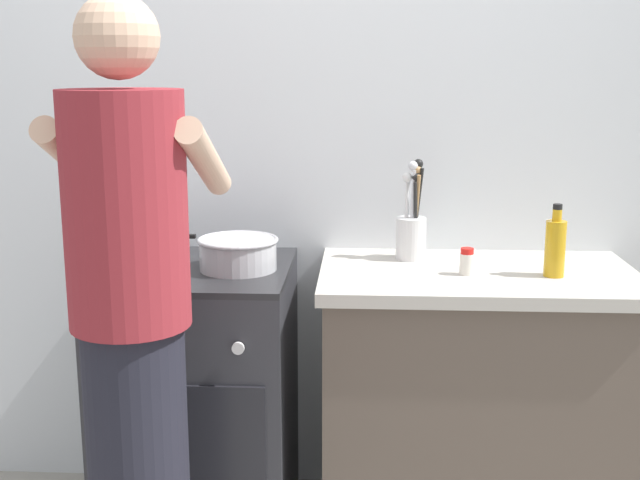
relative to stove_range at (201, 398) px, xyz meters
The scene contains 9 objects.
back_wall 1.03m from the stove_range, 32.64° to the left, with size 3.20×0.10×2.50m.
countertop 0.90m from the stove_range, ahead, with size 1.00×0.60×0.90m.
stove_range is the anchor object (origin of this frame).
pot 0.52m from the stove_range, 167.66° to the left, with size 0.27×0.20×0.10m.
mixing_bowl 0.53m from the stove_range, ahead, with size 0.26×0.26×0.10m.
utensil_crock 0.90m from the stove_range, 12.46° to the left, with size 0.10×0.10×0.33m.
spice_bottle 0.99m from the stove_range, ahead, with size 0.04×0.04×0.08m.
oil_bottle 1.25m from the stove_range, ahead, with size 0.06×0.06×0.22m.
person 0.72m from the stove_range, 93.98° to the right, with size 0.41×0.50×1.70m.
Camera 1 is at (0.19, -2.36, 1.53)m, focal length 45.63 mm.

